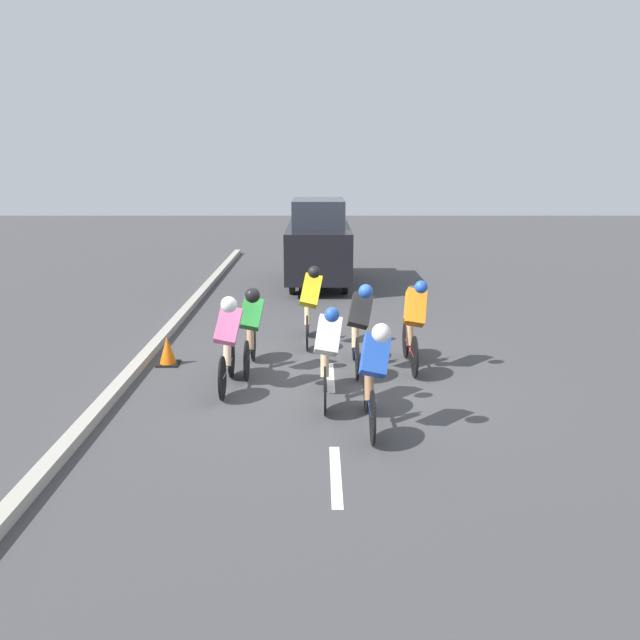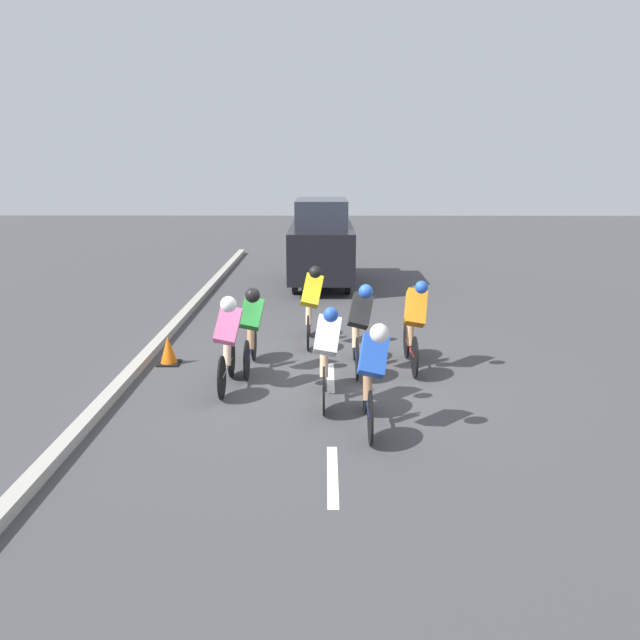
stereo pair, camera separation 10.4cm
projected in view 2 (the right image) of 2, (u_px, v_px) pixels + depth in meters
name	position (u px, v px, depth m)	size (l,w,h in m)	color
ground_plane	(330.00, 377.00, 9.97)	(60.00, 60.00, 0.00)	#424244
lane_stripe_near	(333.00, 475.00, 6.87)	(0.12, 1.40, 0.01)	white
lane_stripe_mid	(330.00, 377.00, 9.97)	(0.12, 1.40, 0.01)	white
lane_stripe_far	(329.00, 326.00, 13.07)	(0.12, 1.40, 0.01)	white
curb	(131.00, 373.00, 9.98)	(0.20, 27.45, 0.14)	#A8A399
cyclist_black	(359.00, 324.00, 10.12)	(0.44, 1.69, 1.50)	black
cyclist_white	(326.00, 352.00, 8.75)	(0.41, 1.63, 1.46)	black
cyclist_blue	(372.00, 372.00, 7.86)	(0.42, 1.68, 1.47)	black
cyclist_green	(251.00, 326.00, 10.07)	(0.42, 1.66, 1.45)	black
cyclist_yellow	(311.00, 302.00, 11.60)	(0.44, 1.63, 1.53)	black
cyclist_orange	(414.00, 322.00, 10.22)	(0.41, 1.71, 1.53)	black
cyclist_pink	(228.00, 338.00, 9.26)	(0.43, 1.60, 1.50)	black
support_car	(322.00, 243.00, 17.21)	(1.70, 4.12, 2.33)	black
traffic_cone	(168.00, 351.00, 10.58)	(0.36, 0.36, 0.49)	black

